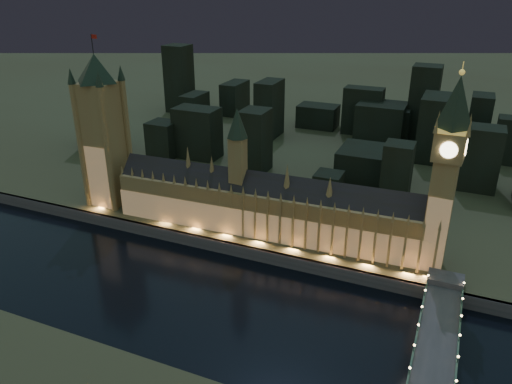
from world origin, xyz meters
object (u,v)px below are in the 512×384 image
at_px(palace_of_westminster, 266,206).
at_px(elizabeth_tower, 447,161).
at_px(victoria_tower, 102,124).
at_px(westminster_bridge, 436,347).

bearing_deg(palace_of_westminster, elizabeth_tower, 0.10).
relative_size(palace_of_westminster, victoria_tower, 1.76).
bearing_deg(elizabeth_tower, westminster_bridge, -82.17).
bearing_deg(westminster_bridge, elizabeth_tower, 97.83).
height_order(palace_of_westminster, victoria_tower, victoria_tower).
distance_m(palace_of_westminster, victoria_tower, 125.12).
bearing_deg(palace_of_westminster, westminster_bridge, -31.13).
relative_size(victoria_tower, westminster_bridge, 1.02).
xyz_separation_m(palace_of_westminster, elizabeth_tower, (98.96, 0.18, 44.20)).
relative_size(elizabeth_tower, westminster_bridge, 0.99).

